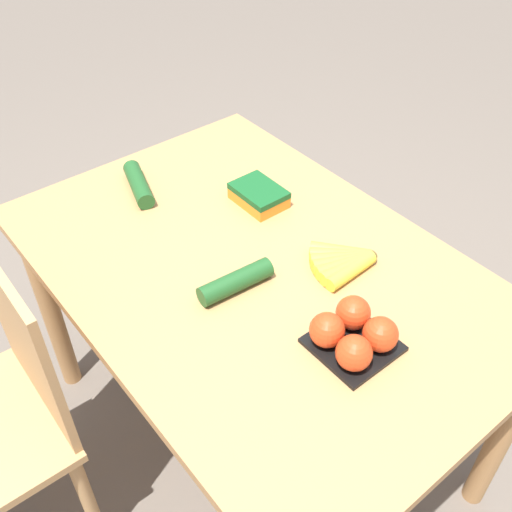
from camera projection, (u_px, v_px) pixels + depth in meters
ground_plane at (256, 431)px, 1.96m from camera, size 12.00×12.00×0.00m
dining_table at (256, 295)px, 1.54m from camera, size 1.27×0.86×0.74m
banana_bunch at (344, 262)px, 1.45m from camera, size 0.16×0.17×0.04m
tomato_pack at (353, 334)px, 1.25m from camera, size 0.17×0.17×0.09m
carrot_bag at (259, 194)px, 1.64m from camera, size 0.15×0.11×0.05m
cucumber_near at (236, 282)px, 1.39m from camera, size 0.06×0.19×0.05m
cucumber_far at (139, 184)px, 1.69m from camera, size 0.19×0.10×0.05m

